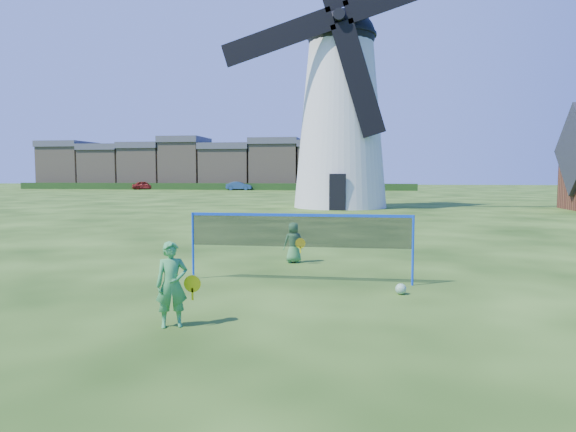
{
  "coord_description": "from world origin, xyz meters",
  "views": [
    {
      "loc": [
        1.96,
        -11.08,
        2.45
      ],
      "look_at": [
        0.2,
        0.5,
        1.5
      ],
      "focal_mm": 32.77,
      "sensor_mm": 36.0,
      "label": 1
    }
  ],
  "objects_px": {
    "player_boy": "(294,242)",
    "car_right": "(239,186)",
    "player_girl": "(172,284)",
    "badminton_net": "(299,232)",
    "car_left": "(144,185)",
    "play_ball": "(401,289)",
    "windmill": "(341,110)"
  },
  "relations": [
    {
      "from": "player_boy",
      "to": "car_right",
      "type": "distance_m",
      "value": 64.26
    },
    {
      "from": "player_girl",
      "to": "play_ball",
      "type": "relative_size",
      "value": 6.25
    },
    {
      "from": "player_girl",
      "to": "car_left",
      "type": "distance_m",
      "value": 75.71
    },
    {
      "from": "player_girl",
      "to": "car_left",
      "type": "xyz_separation_m",
      "value": [
        -31.06,
        69.05,
        -0.05
      ]
    },
    {
      "from": "badminton_net",
      "to": "car_right",
      "type": "distance_m",
      "value": 66.84
    },
    {
      "from": "badminton_net",
      "to": "player_girl",
      "type": "height_order",
      "value": "badminton_net"
    },
    {
      "from": "badminton_net",
      "to": "player_girl",
      "type": "bearing_deg",
      "value": -112.41
    },
    {
      "from": "play_ball",
      "to": "player_boy",
      "type": "bearing_deg",
      "value": 127.96
    },
    {
      "from": "car_right",
      "to": "badminton_net",
      "type": "bearing_deg",
      "value": -172.19
    },
    {
      "from": "player_boy",
      "to": "car_right",
      "type": "height_order",
      "value": "car_right"
    },
    {
      "from": "player_girl",
      "to": "badminton_net",
      "type": "bearing_deg",
      "value": 43.55
    },
    {
      "from": "player_boy",
      "to": "car_right",
      "type": "relative_size",
      "value": 0.29
    },
    {
      "from": "play_ball",
      "to": "windmill",
      "type": "bearing_deg",
      "value": 95.56
    },
    {
      "from": "badminton_net",
      "to": "play_ball",
      "type": "bearing_deg",
      "value": -22.58
    },
    {
      "from": "play_ball",
      "to": "car_left",
      "type": "height_order",
      "value": "car_left"
    },
    {
      "from": "car_right",
      "to": "play_ball",
      "type": "bearing_deg",
      "value": -170.61
    },
    {
      "from": "car_right",
      "to": "windmill",
      "type": "bearing_deg",
      "value": -163.21
    },
    {
      "from": "windmill",
      "to": "car_right",
      "type": "relative_size",
      "value": 5.52
    },
    {
      "from": "player_boy",
      "to": "car_left",
      "type": "distance_m",
      "value": 70.48
    },
    {
      "from": "badminton_net",
      "to": "player_girl",
      "type": "relative_size",
      "value": 3.67
    },
    {
      "from": "windmill",
      "to": "car_left",
      "type": "height_order",
      "value": "windmill"
    },
    {
      "from": "car_left",
      "to": "player_girl",
      "type": "bearing_deg",
      "value": 179.64
    },
    {
      "from": "badminton_net",
      "to": "player_boy",
      "type": "height_order",
      "value": "badminton_net"
    },
    {
      "from": "badminton_net",
      "to": "car_left",
      "type": "distance_m",
      "value": 72.97
    },
    {
      "from": "player_girl",
      "to": "windmill",
      "type": "bearing_deg",
      "value": 63.92
    },
    {
      "from": "windmill",
      "to": "badminton_net",
      "type": "xyz_separation_m",
      "value": [
        0.48,
        -26.61,
        -5.87
      ]
    },
    {
      "from": "car_left",
      "to": "play_ball",
      "type": "bearing_deg",
      "value": -176.83
    },
    {
      "from": "play_ball",
      "to": "player_girl",
      "type": "bearing_deg",
      "value": -142.65
    },
    {
      "from": "windmill",
      "to": "car_left",
      "type": "relative_size",
      "value": 5.61
    },
    {
      "from": "car_left",
      "to": "car_right",
      "type": "xyz_separation_m",
      "value": [
        15.17,
        -0.75,
        -0.01
      ]
    },
    {
      "from": "player_boy",
      "to": "badminton_net",
      "type": "bearing_deg",
      "value": 79.4
    },
    {
      "from": "windmill",
      "to": "car_right",
      "type": "xyz_separation_m",
      "value": [
        -16.97,
        37.91,
        -6.39
      ]
    }
  ]
}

